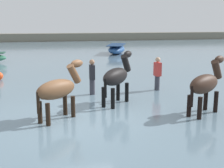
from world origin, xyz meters
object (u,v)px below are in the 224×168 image
object	(u,v)px
person_wading_close	(157,76)
boat_far_offshore	(117,49)
horse_trailing_bay	(58,90)
horse_flank_dark_bay	(205,85)
horse_lead_black	(117,78)
person_onlooker_right	(92,80)

from	to	relation	value
person_wading_close	boat_far_offshore	bearing A→B (deg)	81.74
boat_far_offshore	horse_trailing_bay	bearing A→B (deg)	-109.76
horse_flank_dark_bay	boat_far_offshore	world-z (taller)	horse_flank_dark_bay
horse_lead_black	boat_far_offshore	world-z (taller)	horse_lead_black
boat_far_offshore	person_onlooker_right	distance (m)	15.23
horse_trailing_bay	person_onlooker_right	bearing A→B (deg)	62.17
boat_far_offshore	person_wading_close	world-z (taller)	person_wading_close
horse_lead_black	person_onlooker_right	bearing A→B (deg)	110.40
horse_lead_black	person_onlooker_right	distance (m)	1.63
horse_trailing_bay	person_wading_close	size ratio (longest dim) A/B	1.17
horse_flank_dark_bay	person_onlooker_right	bearing A→B (deg)	131.08
horse_lead_black	horse_trailing_bay	bearing A→B (deg)	-148.98
horse_lead_black	horse_trailing_bay	world-z (taller)	horse_lead_black
horse_trailing_bay	horse_flank_dark_bay	xyz separation A→B (m)	(4.21, -0.51, 0.04)
horse_flank_dark_bay	person_onlooker_right	distance (m)	4.25
horse_trailing_bay	person_wading_close	distance (m)	4.95
horse_trailing_bay	person_onlooker_right	size ratio (longest dim) A/B	1.17
boat_far_offshore	person_wading_close	bearing A→B (deg)	-98.26
horse_trailing_bay	horse_flank_dark_bay	world-z (taller)	horse_flank_dark_bay
horse_flank_dark_bay	boat_far_offshore	xyz separation A→B (m)	(1.96, 17.66, -0.47)
horse_trailing_bay	horse_flank_dark_bay	bearing A→B (deg)	-6.88
horse_trailing_bay	boat_far_offshore	world-z (taller)	horse_trailing_bay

